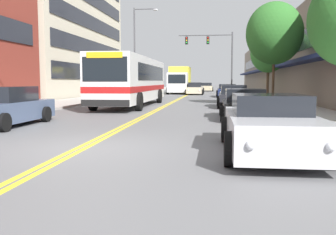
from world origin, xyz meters
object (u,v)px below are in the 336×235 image
Objects in this scene: car_slate_blue_parked_left_far at (3,108)px; street_lamp_left_far at (138,45)px; traffic_signal_mast at (215,50)px; fire_hydrant at (269,102)px; box_truck at (180,80)px; car_silver_parked_right_foreground at (269,125)px; street_tree_right_mid at (274,33)px; car_white_moving_second at (196,88)px; car_champagne_moving_third at (195,89)px; car_beige_moving_lead at (207,87)px; car_charcoal_parked_right_mid at (233,97)px; city_bus at (133,79)px; car_navy_parked_right_far at (227,91)px; street_tree_right_far at (268,53)px; car_dark_grey_parked_left_near at (135,92)px; car_black_parked_right_end at (245,105)px.

street_lamp_left_far is at bearing 91.41° from car_slate_blue_parked_left_far.
fire_hydrant is at bearing -83.78° from traffic_signal_mast.
box_truck is 8.40× the size of fire_hydrant.
car_silver_parked_right_foreground is 16.87m from street_tree_right_mid.
car_silver_parked_right_foreground is 39.54m from box_truck.
street_lamp_left_far is (-5.71, -11.29, 4.81)m from car_white_moving_second.
street_tree_right_mid is 8.09× the size of fire_hydrant.
box_truck is 0.72× the size of street_lamp_left_far.
car_champagne_moving_third is (-3.49, 36.25, 0.04)m from car_silver_parked_right_foreground.
car_charcoal_parked_right_mid is at bearing -86.40° from car_beige_moving_lead.
city_bus is 16.10m from car_navy_parked_right_far.
street_tree_right_far is at bearing -52.76° from car_champagne_moving_third.
traffic_signal_mast is (5.24, 21.88, 3.56)m from city_bus.
car_slate_blue_parked_left_far is 27.42m from street_lamp_left_far.
street_tree_right_far reaches higher than car_white_moving_second.
car_dark_grey_parked_left_near is 0.93× the size of car_silver_parked_right_foreground.
street_lamp_left_far is (-2.85, 15.59, 3.73)m from city_bus.
city_bus is 1.91× the size of street_tree_right_mid.
traffic_signal_mast reaches higher than car_champagne_moving_third.
car_navy_parked_right_far is at bearing 89.97° from car_black_parked_right_end.
car_dark_grey_parked_left_near is 1.01× the size of car_charcoal_parked_right_mid.
traffic_signal_mast is at bearing 92.51° from car_black_parked_right_end.
car_navy_parked_right_far is (0.14, 15.37, -0.02)m from car_charcoal_parked_right_mid.
car_champagne_moving_third is at bearing 120.15° from car_navy_parked_right_far.
street_tree_right_far is (12.28, 22.85, 3.49)m from car_slate_blue_parked_left_far.
traffic_signal_mast is at bearing 114.98° from street_tree_right_far.
car_navy_parked_right_far is 0.73× the size of box_truck.
city_bus is 23.73m from box_truck.
street_lamp_left_far is (-9.40, 0.92, 4.84)m from car_navy_parked_right_far.
car_navy_parked_right_far is (8.71, 3.86, -0.01)m from car_dark_grey_parked_left_near.
car_beige_moving_lead is 15.46m from traffic_signal_mast.
fire_hydrant is (8.07, -4.06, -1.19)m from city_bus.
city_bus is at bearing -174.96° from street_tree_right_mid.
car_champagne_moving_third is (5.15, 32.24, 0.02)m from car_slate_blue_parked_left_far.
street_lamp_left_far reaches higher than car_dark_grey_parked_left_near.
car_silver_parked_right_foreground is 0.63× the size of traffic_signal_mast.
traffic_signal_mast reaches higher than car_black_parked_right_end.
street_tree_right_far is at bearing 83.97° from street_tree_right_mid.
street_lamp_left_far is at bearing -137.89° from car_champagne_moving_third.
car_champagne_moving_third reaches higher than car_navy_parked_right_far.
street_lamp_left_far is at bearing 98.16° from car_dark_grey_parked_left_near.
traffic_signal_mast is 21.43m from street_tree_right_mid.
traffic_signal_mast is 1.28× the size of street_tree_right_far.
street_tree_right_far is (7.24, -15.42, 3.50)m from car_white_moving_second.
car_dark_grey_parked_left_near reaches higher than car_navy_parked_right_far.
car_navy_parked_right_far is at bearing -57.87° from box_truck.
box_truck is at bearing 102.78° from car_charcoal_parked_right_mid.
car_white_moving_second is at bearing 94.86° from car_silver_parked_right_foreground.
car_beige_moving_lead is 15.77m from car_champagne_moving_third.
street_tree_right_far is (4.86, -10.43, -1.14)m from traffic_signal_mast.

